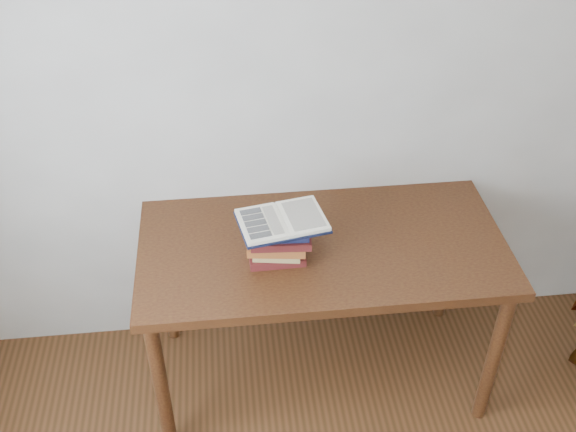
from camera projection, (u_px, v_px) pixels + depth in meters
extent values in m
cube|color=silver|center=(318.00, 89.00, 2.71)|extent=(3.50, 0.04, 2.60)
cube|color=#4E2E13|center=(323.00, 248.00, 2.74)|extent=(1.49, 0.75, 0.04)
cylinder|color=#4E2E13|center=(161.00, 387.00, 2.68)|extent=(0.06, 0.06, 0.76)
cylinder|color=#4E2E13|center=(494.00, 357.00, 2.80)|extent=(0.06, 0.06, 0.76)
cylinder|color=#4E2E13|center=(166.00, 279.00, 3.17)|extent=(0.06, 0.06, 0.76)
cylinder|color=#4E2E13|center=(449.00, 258.00, 3.29)|extent=(0.06, 0.06, 0.76)
cube|color=#5C2017|center=(276.00, 253.00, 2.65)|extent=(0.22, 0.16, 0.03)
cube|color=tan|center=(277.00, 248.00, 2.63)|extent=(0.20, 0.17, 0.03)
cube|color=#964F22|center=(277.00, 241.00, 2.61)|extent=(0.24, 0.19, 0.03)
cube|color=#5C2017|center=(281.00, 237.00, 2.58)|extent=(0.24, 0.16, 0.03)
cube|color=#172147|center=(280.00, 229.00, 2.57)|extent=(0.22, 0.16, 0.03)
cube|color=#964F22|center=(275.00, 222.00, 2.56)|extent=(0.22, 0.17, 0.03)
cube|color=black|center=(282.00, 222.00, 2.53)|extent=(0.36, 0.28, 0.01)
cube|color=silver|center=(261.00, 224.00, 2.50)|extent=(0.19, 0.24, 0.01)
cube|color=silver|center=(303.00, 216.00, 2.54)|extent=(0.19, 0.24, 0.01)
cylinder|color=silver|center=(282.00, 220.00, 2.52)|extent=(0.05, 0.21, 0.01)
cube|color=black|center=(251.00, 211.00, 2.55)|extent=(0.08, 0.04, 0.00)
cube|color=black|center=(253.00, 217.00, 2.52)|extent=(0.08, 0.04, 0.00)
cube|color=black|center=(256.00, 223.00, 2.49)|extent=(0.08, 0.04, 0.00)
cube|color=black|center=(258.00, 229.00, 2.46)|extent=(0.08, 0.04, 0.00)
cube|color=black|center=(261.00, 235.00, 2.44)|extent=(0.08, 0.04, 0.00)
cube|color=beige|center=(273.00, 220.00, 2.51)|extent=(0.07, 0.18, 0.00)
cube|color=beige|center=(303.00, 214.00, 2.53)|extent=(0.15, 0.20, 0.00)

